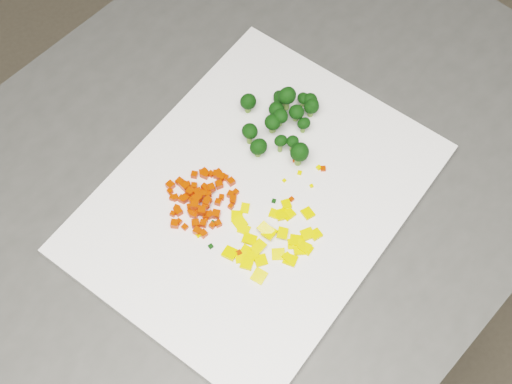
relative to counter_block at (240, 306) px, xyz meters
name	(u,v)px	position (x,y,z in m)	size (l,w,h in m)	color
counter_block	(240,306)	(0.00, 0.00, 0.00)	(0.91, 0.64, 0.90)	#40413E
cutting_board	(256,198)	(0.02, -0.03, 0.46)	(0.40, 0.31, 0.01)	white
carrot_pile	(198,196)	(-0.05, -0.01, 0.47)	(0.09, 0.09, 0.02)	red
pepper_pile	(271,234)	(0.01, -0.09, 0.47)	(0.10, 0.10, 0.01)	yellow
broccoli_pile	(282,117)	(0.09, 0.04, 0.49)	(0.11, 0.11, 0.05)	black
carrot_cube_0	(173,214)	(-0.08, -0.01, 0.46)	(0.01, 0.01, 0.01)	red
carrot_cube_1	(197,199)	(-0.05, -0.01, 0.47)	(0.01, 0.01, 0.01)	red
carrot_cube_2	(190,207)	(-0.06, -0.01, 0.46)	(0.01, 0.01, 0.01)	red
carrot_cube_3	(218,202)	(-0.03, -0.02, 0.46)	(0.01, 0.01, 0.01)	red
carrot_cube_4	(185,198)	(-0.06, 0.00, 0.46)	(0.01, 0.01, 0.01)	red
carrot_cube_5	(206,206)	(-0.04, -0.02, 0.47)	(0.01, 0.01, 0.01)	red
carrot_cube_6	(175,198)	(-0.07, 0.01, 0.46)	(0.01, 0.01, 0.01)	red
carrot_cube_7	(180,182)	(-0.06, 0.02, 0.46)	(0.01, 0.01, 0.01)	red
carrot_cube_8	(196,196)	(-0.05, 0.00, 0.47)	(0.01, 0.01, 0.01)	red
carrot_cube_9	(201,212)	(-0.05, -0.02, 0.46)	(0.01, 0.01, 0.01)	red
carrot_cube_10	(203,224)	(-0.05, -0.04, 0.46)	(0.01, 0.01, 0.01)	red
carrot_cube_11	(206,194)	(-0.04, -0.01, 0.47)	(0.01, 0.01, 0.01)	red
carrot_cube_12	(212,226)	(-0.05, -0.04, 0.46)	(0.01, 0.01, 0.01)	red
carrot_cube_13	(179,212)	(-0.07, -0.01, 0.46)	(0.01, 0.01, 0.01)	red
carrot_cube_14	(221,177)	(-0.01, 0.01, 0.46)	(0.01, 0.01, 0.01)	red
carrot_cube_15	(191,213)	(-0.06, -0.02, 0.46)	(0.01, 0.01, 0.01)	red
carrot_cube_16	(211,188)	(-0.03, 0.00, 0.47)	(0.01, 0.01, 0.01)	red
carrot_cube_17	(197,231)	(-0.06, -0.04, 0.46)	(0.01, 0.01, 0.01)	red
carrot_cube_18	(211,174)	(-0.02, 0.02, 0.46)	(0.01, 0.01, 0.01)	red
carrot_cube_19	(173,198)	(-0.07, 0.01, 0.46)	(0.01, 0.01, 0.01)	red
carrot_cube_20	(195,224)	(-0.06, -0.03, 0.46)	(0.01, 0.01, 0.01)	red
carrot_cube_21	(205,215)	(-0.05, -0.03, 0.46)	(0.01, 0.01, 0.01)	red
carrot_cube_22	(177,208)	(-0.07, -0.01, 0.46)	(0.01, 0.01, 0.01)	red
carrot_cube_23	(233,201)	(-0.01, -0.03, 0.46)	(0.01, 0.01, 0.01)	red
carrot_cube_24	(196,192)	(-0.05, 0.00, 0.47)	(0.01, 0.01, 0.01)	red
carrot_cube_25	(215,174)	(-0.01, 0.01, 0.46)	(0.01, 0.01, 0.01)	red
carrot_cube_26	(202,211)	(-0.05, -0.03, 0.47)	(0.01, 0.01, 0.01)	red
carrot_cube_27	(207,202)	(-0.04, -0.02, 0.47)	(0.01, 0.01, 0.01)	red
carrot_cube_28	(231,182)	(0.00, 0.00, 0.46)	(0.01, 0.01, 0.01)	red
carrot_cube_29	(194,186)	(-0.04, 0.01, 0.47)	(0.01, 0.01, 0.01)	red
carrot_cube_30	(179,222)	(-0.08, -0.02, 0.46)	(0.01, 0.01, 0.01)	red
carrot_cube_31	(225,178)	(-0.01, 0.01, 0.46)	(0.01, 0.01, 0.01)	red
carrot_cube_32	(205,187)	(-0.03, 0.00, 0.47)	(0.01, 0.01, 0.01)	red
carrot_cube_33	(190,192)	(-0.05, 0.00, 0.47)	(0.01, 0.01, 0.01)	red
carrot_cube_34	(221,177)	(-0.01, 0.01, 0.46)	(0.01, 0.01, 0.01)	red
carrot_cube_35	(185,186)	(-0.05, 0.01, 0.47)	(0.01, 0.01, 0.01)	red
carrot_cube_36	(216,214)	(-0.04, -0.03, 0.47)	(0.01, 0.01, 0.01)	red
carrot_cube_37	(219,185)	(-0.02, 0.00, 0.46)	(0.01, 0.01, 0.01)	red
carrot_cube_38	(208,215)	(-0.04, -0.03, 0.46)	(0.01, 0.01, 0.01)	red
carrot_cube_39	(236,192)	(0.00, -0.02, 0.46)	(0.01, 0.01, 0.01)	red
carrot_cube_40	(188,184)	(-0.05, 0.02, 0.46)	(0.01, 0.01, 0.01)	red
carrot_cube_41	(175,224)	(-0.08, -0.02, 0.47)	(0.01, 0.01, 0.01)	red
carrot_cube_42	(209,215)	(-0.04, -0.03, 0.46)	(0.01, 0.01, 0.01)	red
carrot_cube_43	(233,199)	(-0.01, -0.02, 0.46)	(0.01, 0.01, 0.01)	red
carrot_cube_44	(182,199)	(-0.06, 0.00, 0.46)	(0.01, 0.01, 0.01)	red
carrot_cube_45	(201,192)	(-0.04, 0.00, 0.46)	(0.01, 0.01, 0.01)	red
carrot_cube_46	(198,191)	(-0.04, 0.00, 0.47)	(0.01, 0.01, 0.01)	red
carrot_cube_47	(198,195)	(-0.05, -0.01, 0.47)	(0.01, 0.01, 0.01)	red
carrot_cube_48	(222,197)	(-0.02, -0.02, 0.46)	(0.01, 0.01, 0.01)	red
carrot_cube_49	(202,173)	(-0.03, 0.02, 0.46)	(0.01, 0.01, 0.01)	red
carrot_cube_50	(192,200)	(-0.05, -0.01, 0.47)	(0.01, 0.01, 0.01)	red
carrot_cube_51	(198,210)	(-0.05, -0.02, 0.46)	(0.01, 0.01, 0.01)	red
carrot_cube_52	(208,200)	(-0.04, -0.02, 0.47)	(0.01, 0.01, 0.01)	red
carrot_cube_53	(195,205)	(-0.05, -0.02, 0.47)	(0.01, 0.01, 0.01)	red
carrot_cube_54	(180,182)	(-0.06, 0.02, 0.46)	(0.01, 0.01, 0.01)	red
carrot_cube_55	(231,207)	(-0.02, -0.03, 0.46)	(0.01, 0.01, 0.01)	red
carrot_cube_56	(203,234)	(-0.06, -0.05, 0.46)	(0.01, 0.01, 0.01)	red
carrot_cube_57	(199,192)	(-0.04, 0.00, 0.46)	(0.01, 0.01, 0.01)	red
carrot_cube_58	(204,194)	(-0.04, -0.01, 0.47)	(0.01, 0.01, 0.01)	red
carrot_cube_59	(198,198)	(-0.05, -0.01, 0.47)	(0.01, 0.01, 0.01)	red
carrot_cube_60	(217,174)	(-0.01, 0.01, 0.46)	(0.01, 0.01, 0.01)	red
carrot_cube_61	(201,193)	(-0.04, 0.00, 0.46)	(0.01, 0.01, 0.01)	red
carrot_cube_62	(205,175)	(-0.03, 0.02, 0.46)	(0.01, 0.01, 0.01)	red
carrot_cube_63	(200,197)	(-0.04, -0.01, 0.47)	(0.01, 0.01, 0.01)	red
carrot_cube_64	(218,224)	(-0.04, -0.05, 0.46)	(0.01, 0.01, 0.01)	red
carrot_cube_65	(210,215)	(-0.04, -0.03, 0.46)	(0.01, 0.01, 0.01)	red
carrot_cube_66	(207,189)	(-0.03, 0.00, 0.47)	(0.01, 0.01, 0.01)	red
carrot_cube_67	(231,195)	(-0.01, -0.02, 0.46)	(0.01, 0.01, 0.01)	red
carrot_cube_68	(170,191)	(-0.07, 0.02, 0.46)	(0.01, 0.01, 0.01)	red
carrot_cube_69	(199,197)	(-0.05, -0.01, 0.47)	(0.01, 0.01, 0.01)	red
carrot_cube_70	(194,175)	(-0.04, 0.02, 0.46)	(0.01, 0.01, 0.01)	red
carrot_cube_71	(195,215)	(-0.06, -0.02, 0.46)	(0.01, 0.01, 0.01)	red
carrot_cube_72	(170,185)	(-0.07, 0.02, 0.46)	(0.01, 0.01, 0.01)	red
carrot_cube_73	(204,171)	(-0.02, 0.02, 0.46)	(0.01, 0.01, 0.01)	red
carrot_cube_74	(219,172)	(-0.01, 0.02, 0.46)	(0.01, 0.01, 0.01)	red
carrot_cube_75	(209,193)	(-0.03, -0.01, 0.47)	(0.01, 0.01, 0.01)	red
pepper_chunk_0	(286,204)	(0.04, -0.06, 0.46)	(0.01, 0.01, 0.00)	yellow
pepper_chunk_1	(308,213)	(0.06, -0.08, 0.46)	(0.01, 0.01, 0.00)	yellow
pepper_chunk_2	(274,214)	(0.02, -0.06, 0.46)	(0.01, 0.01, 0.00)	yellow
pepper_chunk_3	(278,254)	(0.01, -0.11, 0.46)	(0.01, 0.01, 0.00)	yellow
pepper_chunk_4	(290,260)	(0.01, -0.12, 0.46)	(0.01, 0.01, 0.00)	yellow
pepper_chunk_5	(242,257)	(-0.03, -0.09, 0.46)	(0.01, 0.01, 0.00)	yellow
pepper_chunk_6	(300,251)	(0.03, -0.12, 0.46)	(0.01, 0.01, 0.00)	yellow
pepper_chunk_7	(237,216)	(-0.02, -0.05, 0.46)	(0.01, 0.01, 0.00)	yellow
pepper_chunk_8	(269,233)	(0.01, -0.08, 0.47)	(0.01, 0.01, 0.00)	yellow
pepper_chunk_9	(283,233)	(0.02, -0.09, 0.47)	(0.01, 0.01, 0.00)	yellow
pepper_chunk_10	(249,239)	(-0.02, -0.08, 0.46)	(0.01, 0.02, 0.00)	yellow
pepper_chunk_11	(307,234)	(0.05, -0.10, 0.46)	(0.01, 0.01, 0.00)	yellow
pepper_chunk_12	(304,246)	(0.04, -0.11, 0.46)	(0.02, 0.01, 0.00)	yellow
pepper_chunk_13	(230,253)	(-0.04, -0.08, 0.46)	(0.02, 0.01, 0.00)	yellow
pepper_chunk_14	(250,256)	(-0.02, -0.10, 0.46)	(0.02, 0.01, 0.00)	yellow
pepper_chunk_15	(244,230)	(-0.02, -0.06, 0.46)	(0.01, 0.01, 0.00)	yellow
pepper_chunk_16	(248,253)	(-0.02, -0.09, 0.46)	(0.02, 0.01, 0.00)	yellow
pepper_chunk_17	(259,247)	(-0.01, -0.09, 0.47)	(0.01, 0.02, 0.00)	yellow
pepper_chunk_18	(261,260)	(-0.02, -0.11, 0.46)	(0.01, 0.01, 0.00)	yellow
pepper_chunk_19	(266,229)	(0.01, -0.08, 0.47)	(0.02, 0.01, 0.00)	yellow
pepper_chunk_20	(245,208)	(0.00, -0.04, 0.46)	(0.01, 0.01, 0.00)	yellow
pepper_chunk_21	(247,263)	(-0.03, -0.10, 0.46)	(0.02, 0.01, 0.00)	yellow
pepper_chunk_22	(316,234)	(0.05, -0.11, 0.46)	(0.01, 0.01, 0.00)	yellow
pepper_chunk_23	(240,223)	(-0.02, -0.05, 0.46)	(0.02, 0.01, 0.00)	yellow
pepper_chunk_24	(305,248)	(0.04, -0.12, 0.46)	(0.01, 0.02, 0.00)	yellow
pepper_chunk_25	(297,241)	(0.03, -0.10, 0.46)	(0.01, 0.02, 0.00)	yellow
pepper_chunk_26	(259,276)	(-0.03, -0.12, 0.46)	(0.02, 0.01, 0.00)	yellow
pepper_chunk_27	(287,213)	(0.04, -0.07, 0.46)	(0.02, 0.01, 0.00)	yellow
pepper_chunk_28	(289,258)	(0.01, -0.12, 0.46)	(0.01, 0.01, 0.00)	yellow
pepper_chunk_29	(294,244)	(0.03, -0.11, 0.46)	(0.01, 0.01, 0.00)	yellow
pepper_chunk_30	(282,214)	(0.03, -0.07, 0.46)	(0.01, 0.01, 0.00)	yellow
broccoli_floret_0	(258,149)	(0.04, 0.02, 0.47)	(0.03, 0.03, 0.03)	black
broccoli_floret_1	(279,99)	(0.10, 0.07, 0.47)	(0.02, 0.02, 0.02)	black
broccoli_floret_2	(303,100)	(0.12, 0.06, 0.47)	(0.02, 0.02, 0.02)	black
broccoli_floret_3	(273,124)	(0.07, 0.04, 0.48)	(0.02, 0.02, 0.03)	black
broccoli_floret_4	(310,102)	(0.13, 0.05, 0.47)	(0.02, 0.02, 0.02)	black
broccoli_floret_5	(312,108)	(0.13, 0.04, 0.47)	(0.02, 0.02, 0.03)	black
broccoli_floret_6	(299,156)	(0.08, -0.01, 0.48)	(0.03, 0.03, 0.03)	black
broccoli_floret_7	(280,119)	(0.08, 0.04, 0.49)	(0.02, 0.02, 0.02)	black
broccoli_floret_8	(272,125)	(0.07, 0.03, 0.48)	(0.03, 0.03, 0.03)	black
broccoli_floret_9	(280,144)	(0.07, 0.01, 0.47)	(0.02, 0.02, 0.03)	black
broccoli_floret_10	(296,114)	(0.10, 0.04, 0.48)	(0.03, 0.03, 0.02)	black
broccoli_floret_11	(303,126)	(0.11, 0.02, 0.47)	(0.02, 0.02, 0.02)	black
broccoli_floret_12	(276,112)	(0.08, 0.05, 0.48)	(0.03, 0.03, 0.02)	black
broccoli_floret_13	(281,101)	(0.10, 0.07, 0.47)	(0.03, 0.03, 0.03)	black
broccoli_floret_14	(249,135)	(0.04, 0.04, 0.48)	(0.03, 0.03, 0.03)	black
broccoli_floret_15	(248,104)	(0.06, 0.08, 0.47)	(0.03, 0.03, 0.03)	black
broccoli_floret_16	(286,100)	(0.10, 0.05, 0.49)	(0.03, 0.03, 0.03)	black
broccoli_floret_17	(292,145)	(0.08, 0.01, 0.47)	(0.02, 0.02, 0.03)	black
broccoli_floret_18	(311,109)	(0.13, 0.04, 0.47)	(0.03, 0.03, 0.03)	black
stray_bit_0	(211,246)	(-0.06, -0.07, 0.46)	(0.00, 0.00, 0.00)	black
stray_bit_1	(323,169)	(0.10, -0.03, 0.46)	(0.01, 0.01, 0.00)	red
stray_bit_2	(300,173)	(0.08, -0.03, 0.46)	(0.00, 0.00, 0.00)	yellow
stray_bit_3	(185,227)	(-0.07, -0.03, 0.46)	(0.01, 0.01, 0.00)	red
stray_bit_4	(213,224)	(-0.04, -0.04, 0.46)	(0.01, 0.01, 0.00)	black
stray_bit_5	(297,146)	(0.09, 0.01, 0.46)	(0.01, 0.01, 0.00)	red
stray_bit_6	(292,199)	(0.05, -0.05, 0.46)	(0.01, 0.01, 0.00)	red
stray_bit_7	(284,209)	(0.04, -0.06, 0.46)	(0.00, 0.00, 0.00)	yellow
stray_bit_8	(319,168)	(0.10, -0.03, 0.46)	(0.01, 0.01, 0.00)	yellow
stray_bit_9	(284,180)	(0.05, -0.03, 0.46)	(0.00, 0.00, 0.00)	yellow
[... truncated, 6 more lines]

